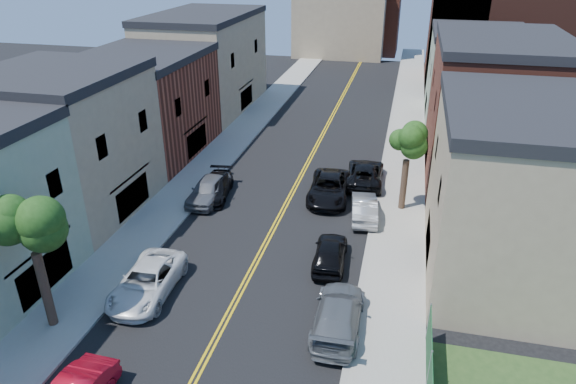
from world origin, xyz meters
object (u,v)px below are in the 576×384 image
Objects in this scene: grey_car_right at (338,314)px; silver_car_right at (364,208)px; white_pickup at (147,281)px; black_car_left at (215,187)px; black_car_right at (330,253)px; dark_car_right_far at (365,173)px; grey_car_left at (209,189)px; black_suv_lane at (329,188)px.

grey_car_right reaches higher than silver_car_right.
grey_car_right is at bearing -4.38° from white_pickup.
black_car_left is at bearing -11.27° from silver_car_right.
dark_car_right_far is (0.83, 11.53, 0.04)m from black_car_right.
grey_car_right reaches higher than black_car_right.
grey_car_left is at bearing -47.28° from grey_car_right.
grey_car_right is 1.24× the size of black_car_right.
white_pickup is at bearing -3.28° from grey_car_right.
black_car_left is at bearing 90.92° from white_pickup.
white_pickup reaches higher than silver_car_right.
black_suv_lane reaches higher than white_pickup.
grey_car_left reaches higher than silver_car_right.
dark_car_right_far is at bearing 28.87° from grey_car_left.
black_car_left is 11.34m from dark_car_right_far.
white_pickup is 19.04m from dark_car_right_far.
silver_car_right reaches higher than black_car_left.
white_pickup is 1.21× the size of silver_car_right.
grey_car_right is at bearing -44.73° from grey_car_left.
dark_car_right_far reaches higher than white_pickup.
grey_car_right is (10.02, -0.36, 0.02)m from white_pickup.
white_pickup is at bearing 57.48° from dark_car_right_far.
dark_car_right_far is (-0.39, 16.78, 0.00)m from grey_car_right.
silver_car_right is at bearing -43.83° from black_suv_lane.
grey_car_right is at bearing 82.30° from silver_car_right.
grey_car_right is 0.96× the size of dark_car_right_far.
black_car_left is at bearing -38.59° from black_car_right.
black_suv_lane is (8.25, 2.29, -0.02)m from grey_car_left.
grey_car_left reaches higher than black_suv_lane.
black_suv_lane reaches higher than dark_car_right_far.
black_suv_lane is at bearing -83.44° from black_car_right.
black_car_left is (0.22, 0.69, -0.12)m from grey_car_left.
silver_car_right is (0.10, 11.22, -0.04)m from grey_car_right.
black_suv_lane is (-2.65, 13.59, 0.02)m from grey_car_right.
white_pickup is 1.13× the size of black_car_left.
black_car_left is at bearing -171.87° from black_suv_lane.
grey_car_left reaches higher than grey_car_right.
grey_car_right is 5.39m from black_car_right.
black_suv_lane is at bearing 3.49° from black_car_left.
grey_car_left is at bearing -35.12° from black_car_right.
black_suv_lane reaches higher than silver_car_right.
dark_car_right_far reaches higher than grey_car_right.
black_suv_lane is (-2.25, -3.19, 0.02)m from dark_car_right_far.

